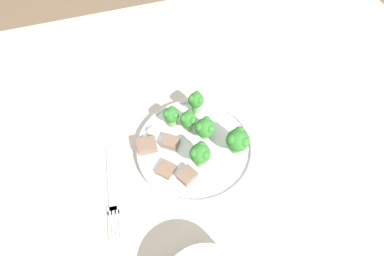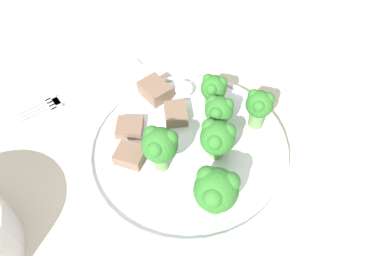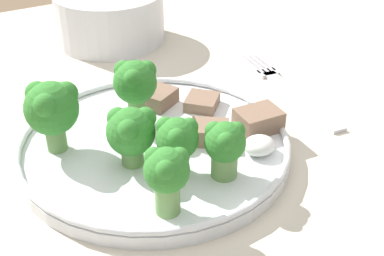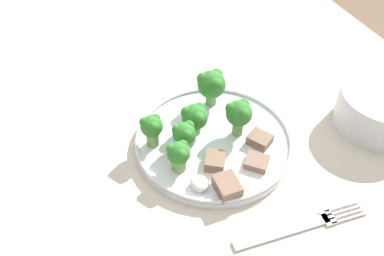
% 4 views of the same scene
% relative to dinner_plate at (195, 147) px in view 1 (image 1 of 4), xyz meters
% --- Properties ---
extents(ground_plane, '(8.00, 8.00, 0.00)m').
position_rel_dinner_plate_xyz_m(ground_plane, '(-0.02, -0.04, -0.71)').
color(ground_plane, '#7F664C').
extents(table, '(1.39, 0.98, 0.71)m').
position_rel_dinner_plate_xyz_m(table, '(-0.02, -0.04, -0.09)').
color(table, beige).
rests_on(table, ground_plane).
extents(dinner_plate, '(0.25, 0.25, 0.02)m').
position_rel_dinner_plate_xyz_m(dinner_plate, '(0.00, 0.00, 0.00)').
color(dinner_plate, white).
rests_on(dinner_plate, table).
extents(fork, '(0.04, 0.19, 0.00)m').
position_rel_dinner_plate_xyz_m(fork, '(0.18, 0.04, -0.01)').
color(fork, silver).
rests_on(fork, table).
extents(broccoli_floret_near_rim_left, '(0.04, 0.04, 0.05)m').
position_rel_dinner_plate_xyz_m(broccoli_floret_near_rim_left, '(-0.03, -0.02, 0.04)').
color(broccoli_floret_near_rim_left, '#709E56').
rests_on(broccoli_floret_near_rim_left, dinner_plate).
extents(broccoli_floret_center_left, '(0.04, 0.04, 0.05)m').
position_rel_dinner_plate_xyz_m(broccoli_floret_center_left, '(-0.00, -0.05, 0.04)').
color(broccoli_floret_center_left, '#709E56').
rests_on(broccoli_floret_center_left, dinner_plate).
extents(broccoli_floret_back_left, '(0.04, 0.04, 0.06)m').
position_rel_dinner_plate_xyz_m(broccoli_floret_back_left, '(0.00, 0.04, 0.05)').
color(broccoli_floret_back_left, '#709E56').
rests_on(broccoli_floret_back_left, dinner_plate).
extents(broccoli_floret_front_left, '(0.05, 0.05, 0.07)m').
position_rel_dinner_plate_xyz_m(broccoli_floret_front_left, '(-0.08, 0.03, 0.05)').
color(broccoli_floret_front_left, '#709E56').
rests_on(broccoli_floret_front_left, dinner_plate).
extents(broccoli_floret_center_back, '(0.03, 0.03, 0.05)m').
position_rel_dinner_plate_xyz_m(broccoli_floret_center_back, '(0.03, -0.07, 0.03)').
color(broccoli_floret_center_back, '#709E56').
rests_on(broccoli_floret_center_back, dinner_plate).
extents(broccoli_floret_mid_cluster, '(0.04, 0.03, 0.06)m').
position_rel_dinner_plate_xyz_m(broccoli_floret_mid_cluster, '(-0.03, -0.09, 0.04)').
color(broccoli_floret_mid_cluster, '#709E56').
rests_on(broccoli_floret_mid_cluster, dinner_plate).
extents(meat_slice_front_slice, '(0.04, 0.04, 0.02)m').
position_rel_dinner_plate_xyz_m(meat_slice_front_slice, '(0.05, -0.02, 0.01)').
color(meat_slice_front_slice, '#846651').
rests_on(meat_slice_front_slice, dinner_plate).
extents(meat_slice_middle_slice, '(0.05, 0.05, 0.01)m').
position_rel_dinner_plate_xyz_m(meat_slice_middle_slice, '(0.07, 0.04, 0.01)').
color(meat_slice_middle_slice, '#846651').
rests_on(meat_slice_middle_slice, dinner_plate).
extents(meat_slice_rear_slice, '(0.04, 0.03, 0.02)m').
position_rel_dinner_plate_xyz_m(meat_slice_rear_slice, '(0.10, -0.03, 0.01)').
color(meat_slice_rear_slice, '#846651').
rests_on(meat_slice_rear_slice, dinner_plate).
extents(meat_slice_edge_slice, '(0.04, 0.04, 0.02)m').
position_rel_dinner_plate_xyz_m(meat_slice_edge_slice, '(0.04, 0.06, 0.01)').
color(meat_slice_edge_slice, '#846651').
rests_on(meat_slice_edge_slice, dinner_plate).
extents(sauce_dollop, '(0.03, 0.03, 0.02)m').
position_rel_dinner_plate_xyz_m(sauce_dollop, '(0.07, -0.06, 0.01)').
color(sauce_dollop, white).
rests_on(sauce_dollop, dinner_plate).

